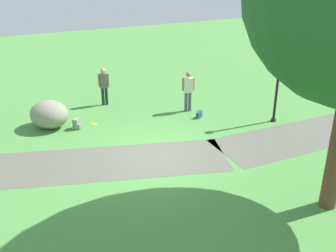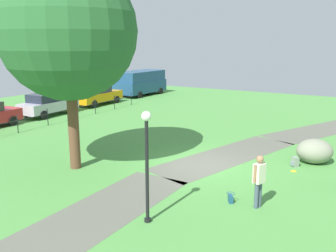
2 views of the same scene
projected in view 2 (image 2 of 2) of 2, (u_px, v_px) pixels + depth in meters
ground_plane at (203, 166)px, 15.52m from camera, size 48.00×48.00×0.00m
footpath_segment_near at (89, 219)px, 10.88m from camera, size 8.04×2.44×0.01m
footpath_segment_mid at (227, 156)px, 16.89m from camera, size 8.32×4.52×0.01m
footpath_segment_far at (321, 130)px, 21.74m from camera, size 8.20×5.55×0.01m
large_shade_tree at (68, 31)px, 14.07m from camera, size 5.28×5.28×8.08m
lamp_post at (147, 155)px, 10.27m from camera, size 0.28×0.28×3.23m
lawn_boulder at (315, 151)px, 15.78m from camera, size 1.90×1.97×1.03m
woman_with_handbag at (259, 178)px, 11.41m from camera, size 0.49×0.35×1.69m
handbag_on_grass at (231, 198)px, 11.97m from camera, size 0.37×0.37×0.31m
backpack_by_boulder at (295, 162)px, 15.41m from camera, size 0.35×0.35×0.40m
frisbee_on_grass at (294, 171)px, 14.84m from camera, size 0.22×0.22×0.02m
park_fence at (17, 122)px, 20.98m from camera, size 22.05×0.05×1.05m
parked_coupe_black at (48, 104)px, 25.91m from camera, size 4.26×1.93×1.56m
parked_sedan_grey at (97, 95)px, 30.26m from camera, size 4.52×1.98×1.56m
delivery_van at (140, 82)px, 35.66m from camera, size 5.60×2.77×2.30m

